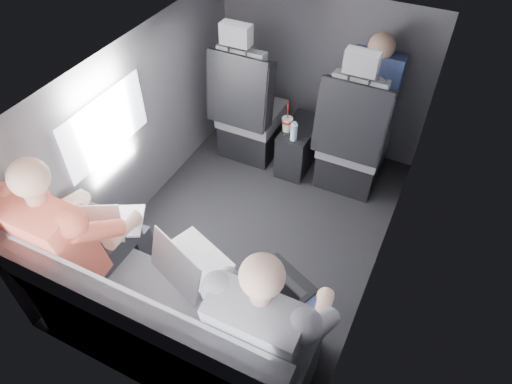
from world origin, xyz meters
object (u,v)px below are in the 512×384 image
at_px(laptop_silver, 188,261).
at_px(water_bottle, 294,132).
at_px(front_seat_right, 352,145).
at_px(laptop_white, 106,222).
at_px(soda_cup, 287,124).
at_px(passenger_front_right, 372,91).
at_px(rear_bench, 167,328).
at_px(laptop_black, 278,286).
at_px(passenger_rear_left, 76,238).
at_px(center_console, 299,146).
at_px(front_seat_left, 249,115).
at_px(passenger_rear_right, 270,324).

bearing_deg(laptop_silver, water_bottle, 90.38).
relative_size(front_seat_right, laptop_white, 2.74).
xyz_separation_m(soda_cup, passenger_front_right, (0.55, 0.32, 0.28)).
xyz_separation_m(front_seat_right, passenger_front_right, (0.03, 0.26, 0.35)).
xyz_separation_m(rear_bench, laptop_silver, (0.02, 0.24, 0.33)).
relative_size(laptop_black, passenger_rear_left, 0.31).
xyz_separation_m(soda_cup, passenger_rear_left, (-0.54, -1.75, 0.19)).
height_order(front_seat_right, laptop_silver, front_seat_right).
xyz_separation_m(front_seat_right, passenger_rear_left, (-1.06, -1.81, 0.25)).
relative_size(center_console, passenger_rear_left, 0.37).
bearing_deg(rear_bench, soda_cup, 92.39).
height_order(front_seat_left, laptop_white, front_seat_left).
height_order(soda_cup, laptop_silver, laptop_silver).
bearing_deg(passenger_rear_right, front_seat_left, 119.60).
bearing_deg(passenger_rear_right, passenger_front_right, 92.77).
xyz_separation_m(front_seat_right, rear_bench, (-0.45, -1.90, -0.09)).
bearing_deg(center_console, front_seat_right, -5.07).
height_order(front_seat_right, center_console, front_seat_right).
xyz_separation_m(front_seat_right, laptop_white, (-1.01, -1.63, 0.23)).
relative_size(soda_cup, passenger_rear_left, 0.21).
bearing_deg(rear_bench, water_bottle, 89.61).
bearing_deg(laptop_silver, rear_bench, -95.21).
bearing_deg(passenger_rear_left, passenger_rear_right, 0.03).
bearing_deg(laptop_black, passenger_rear_left, -168.87).
bearing_deg(passenger_front_right, center_console, -155.42).
relative_size(front_seat_left, center_console, 2.64).
bearing_deg(passenger_front_right, laptop_white, -118.76).
bearing_deg(laptop_black, passenger_rear_right, -75.88).
bearing_deg(laptop_black, front_seat_right, 92.55).
bearing_deg(laptop_silver, passenger_rear_left, -167.00).
distance_m(laptop_white, laptop_silver, 0.58).
bearing_deg(water_bottle, laptop_white, -110.95).
distance_m(front_seat_left, laptop_white, 1.65).
height_order(front_seat_right, passenger_front_right, front_seat_right).
bearing_deg(center_console, rear_bench, -90.00).
distance_m(laptop_black, passenger_rear_right, 0.23).
height_order(front_seat_right, water_bottle, front_seat_right).
xyz_separation_m(rear_bench, passenger_rear_right, (0.58, 0.09, 0.33)).
bearing_deg(center_console, laptop_black, -72.23).
bearing_deg(laptop_white, front_seat_right, 58.23).
distance_m(laptop_black, passenger_rear_left, 1.16).
distance_m(center_console, passenger_front_right, 0.76).
bearing_deg(rear_bench, center_console, 90.00).
bearing_deg(passenger_rear_left, laptop_white, 72.73).
distance_m(soda_cup, water_bottle, 0.12).
distance_m(water_bottle, laptop_silver, 1.53).
distance_m(passenger_rear_left, passenger_rear_right, 1.19).
height_order(water_bottle, laptop_black, laptop_black).
distance_m(front_seat_left, front_seat_right, 0.90).
distance_m(rear_bench, passenger_rear_left, 0.71).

